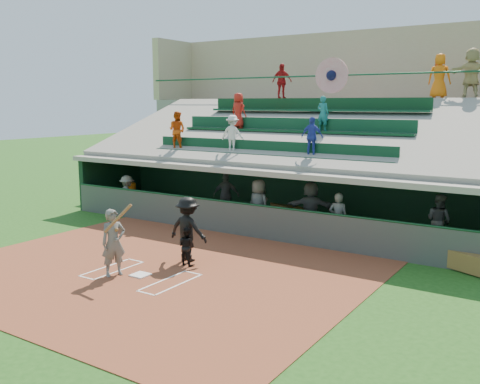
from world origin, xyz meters
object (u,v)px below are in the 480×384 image
Objects in this scene: home_plate at (140,275)px; batter_at_plate at (114,242)px; white_table at (132,200)px; catcher at (187,246)px; water_cooler at (131,188)px.

home_plate is 0.22× the size of batter_at_plate.
batter_at_plate is 2.43× the size of white_table.
home_plate is 0.41× the size of catcher.
water_cooler is at bearing 135.61° from home_plate.
catcher reaches higher than white_table.
catcher is 8.41m from water_cooler.
home_plate is 1.53m from catcher.
home_plate is at bearing 31.37° from batter_at_plate.
water_cooler reaches higher than white_table.
catcher is 1.32× the size of white_table.
catcher reaches higher than home_plate.
batter_at_plate reaches higher than home_plate.
water_cooler is at bearing -33.04° from catcher.
catcher is 2.72× the size of water_cooler.
catcher is at bearing -29.19° from white_table.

